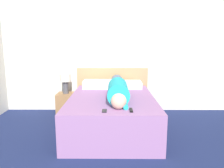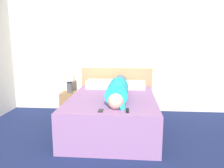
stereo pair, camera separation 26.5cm
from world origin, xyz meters
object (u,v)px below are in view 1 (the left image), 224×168
pillow_second (127,85)px  person_lying (118,89)px  cell_phone (104,111)px  pillow_near_headboard (98,84)px  tv_remote (131,110)px  table_lamp (65,81)px  nightstand (66,104)px  bed (112,113)px

pillow_second → person_lying: bearing=-105.0°
person_lying → cell_phone: person_lying is taller
pillow_near_headboard → person_lying: bearing=-63.4°
pillow_near_headboard → tv_remote: pillow_near_headboard is taller
table_lamp → pillow_near_headboard: table_lamp is taller
nightstand → pillow_near_headboard: pillow_near_headboard is taller
pillow_near_headboard → cell_phone: bearing=-83.0°
pillow_near_headboard → tv_remote: size_ratio=4.02×
table_lamp → person_lying: 1.35m
person_lying → tv_remote: (0.17, -0.78, -0.13)m
pillow_near_headboard → cell_phone: 1.58m
pillow_near_headboard → pillow_second: (0.60, 0.00, -0.01)m
nightstand → cell_phone: (0.88, -1.61, 0.37)m
person_lying → pillow_near_headboard: person_lying is taller
person_lying → pillow_second: bearing=75.0°
person_lying → pillow_near_headboard: size_ratio=2.94×
pillow_second → tv_remote: 1.56m
bed → tv_remote: 0.90m
bed → cell_phone: cell_phone is taller
pillow_second → tv_remote: size_ratio=3.82×
person_lying → bed: bearing=165.8°
table_lamp → cell_phone: table_lamp is taller
nightstand → table_lamp: table_lamp is taller
bed → cell_phone: 0.88m
table_lamp → cell_phone: size_ratio=3.18×
bed → person_lying: size_ratio=1.13×
pillow_near_headboard → table_lamp: bearing=176.5°
pillow_second → bed: bearing=-112.1°
person_lying → tv_remote: 0.81m
nightstand → person_lying: bearing=-37.4°
person_lying → cell_phone: bearing=-103.9°
bed → person_lying: person_lying is taller
pillow_second → table_lamp: bearing=178.1°
nightstand → tv_remote: bearing=-52.2°
nightstand → pillow_near_headboard: bearing=-3.5°
table_lamp → pillow_second: size_ratio=0.72×
tv_remote → bed: bearing=108.2°
person_lying → pillow_second: 0.81m
tv_remote → cell_phone: tv_remote is taller
table_lamp → tv_remote: table_lamp is taller
pillow_near_headboard → tv_remote: 1.65m
nightstand → person_lying: size_ratio=0.26×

